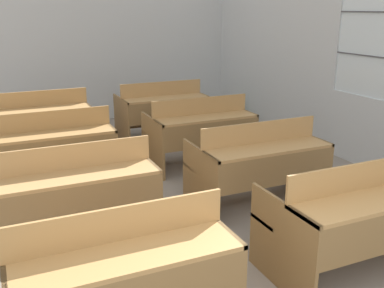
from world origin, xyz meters
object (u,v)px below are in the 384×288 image
bench_back_left (41,121)px  bench_front_right (355,216)px  bench_third_left (54,148)px  wastepaper_bin (230,110)px  bench_third_right (200,130)px  bench_second_right (259,163)px  bench_back_right (162,109)px  bench_second_left (78,191)px  bench_front_left (122,272)px

bench_back_left → bench_front_right: bearing=-65.8°
bench_third_left → wastepaper_bin: (3.46, 2.10, -0.31)m
bench_third_left → bench_third_right: 1.85m
bench_front_right → bench_second_right: size_ratio=1.00×
bench_third_left → bench_back_right: size_ratio=1.00×
bench_second_right → bench_back_right: same height
wastepaper_bin → bench_third_left: bearing=-148.8°
bench_second_left → bench_second_right: same height
bench_second_right → bench_back_left: bearing=123.7°
bench_third_right → wastepaper_bin: 2.66m
bench_front_left → bench_second_right: (1.83, 1.37, 0.00)m
bench_front_left → bench_second_left: size_ratio=1.00×
bench_back_left → wastepaper_bin: bench_back_left is taller
bench_second_left → bench_front_left: bearing=-89.5°
bench_second_right → bench_back_right: (-0.01, 2.80, 0.00)m
bench_back_right → bench_second_left: bearing=-123.2°
wastepaper_bin → bench_back_left: bearing=-168.0°
bench_front_right → bench_second_left: bearing=143.7°
bench_third_right → bench_back_right: same height
bench_second_right → bench_back_left: size_ratio=1.00×
bench_second_left → wastepaper_bin: size_ratio=4.07×
bench_second_left → bench_third_right: size_ratio=1.00×
bench_second_left → bench_second_right: bearing=0.0°
bench_second_right → bench_back_right: size_ratio=1.00×
bench_front_left → bench_back_left: bearing=90.1°
bench_second_right → bench_back_left: (-1.84, 2.77, 0.00)m
bench_third_right → bench_back_right: 1.40m
bench_front_left → bench_third_left: (-0.02, 2.77, 0.00)m
bench_front_right → bench_front_left: bearing=-179.7°
bench_third_right → bench_back_left: size_ratio=1.00×
bench_second_left → bench_back_right: bearing=56.8°
bench_back_left → bench_second_left: bearing=-90.1°
bench_third_right → wastepaper_bin: size_ratio=4.07×
bench_front_right → bench_third_left: size_ratio=1.00×
bench_front_right → bench_third_right: bearing=90.3°
bench_front_right → wastepaper_bin: (1.60, 4.86, -0.31)m
bench_front_right → wastepaper_bin: bench_front_right is taller
bench_third_right → bench_back_left: same height
bench_front_left → wastepaper_bin: (3.44, 4.87, -0.31)m
bench_front_right → bench_back_right: (-0.02, 4.16, 0.00)m
bench_front_right → bench_third_right: same height
bench_front_left → bench_second_left: same height
bench_third_left → bench_third_right: same height
bench_second_left → bench_back_left: size_ratio=1.00×
bench_second_left → bench_back_left: 2.77m
bench_third_left → bench_back_right: same height
bench_second_left → bench_back_left: bearing=89.9°
wastepaper_bin → bench_front_right: bearing=-108.2°
bench_front_left → bench_third_right: same height
bench_second_left → bench_back_right: size_ratio=1.00×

